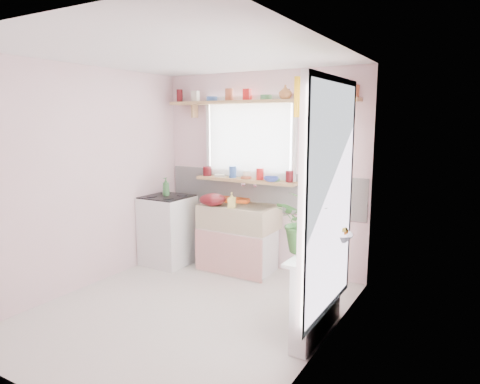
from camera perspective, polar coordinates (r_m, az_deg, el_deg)
The scene contains 19 objects.
room at distance 4.52m, azimuth 5.91°, elevation 2.79°, with size 3.20×3.20×3.20m.
sink_unit at distance 5.45m, azimuth -0.18°, elevation -6.05°, with size 0.95×0.65×1.11m.
cooker at distance 5.78m, azimuth -9.60°, elevation -4.98°, with size 0.58×0.58×0.93m.
radiator_ledge at distance 3.94m, azimuth 10.26°, elevation -13.04°, with size 0.22×0.95×0.78m.
windowsill at distance 5.46m, azimuth 0.81°, elevation 1.58°, with size 1.40×0.22×0.04m, color tan.
pine_shelf at distance 5.33m, azimuth 2.21°, elevation 11.93°, with size 2.52×0.24×0.04m, color tan.
shelf_crockery at distance 5.35m, azimuth 1.99°, elevation 12.73°, with size 2.47×0.11×0.12m.
sill_crockery at distance 5.46m, azimuth 0.65°, elevation 2.37°, with size 1.35×0.11×0.12m.
dish_tray at distance 5.62m, azimuth -0.76°, elevation -0.98°, with size 0.42×0.31×0.04m, color #F45615.
colander at distance 5.31m, azimuth -3.68°, elevation -1.01°, with size 0.33×0.33×0.15m, color #5B0F15.
jade_plant at distance 3.69m, azimuth 8.81°, elevation -3.94°, with size 0.49×0.42×0.54m, color #2B5A24.
fruit_bowl at distance 4.15m, azimuth 12.75°, elevation -5.87°, with size 0.30×0.30×0.07m, color silver.
herb_pot at distance 3.75m, azimuth 8.87°, elevation -6.46°, with size 0.10×0.07×0.19m, color #326E2C.
soap_bottle_sink at distance 5.16m, azimuth -1.11°, elevation -1.09°, with size 0.09×0.09×0.19m, color #E2CC64.
sill_cup at distance 5.51m, azimuth 0.99°, elevation 2.33°, with size 0.11×0.11×0.09m, color white.
sill_bowl at distance 5.22m, azimuth 4.17°, elevation 1.73°, with size 0.18×0.18×0.06m, color #374BB4.
shelf_vase at distance 5.10m, azimuth 6.06°, elevation 13.12°, with size 0.15×0.15×0.16m, color #AE6A35.
cooker_bottle at distance 5.69m, azimuth -9.85°, elevation 0.70°, with size 0.09×0.09×0.24m, color #39723C.
fruit at distance 4.14m, azimuth 12.89°, elevation -5.05°, with size 0.20×0.14×0.10m.
Camera 1 is at (2.51, -3.23, 1.90)m, focal length 32.00 mm.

